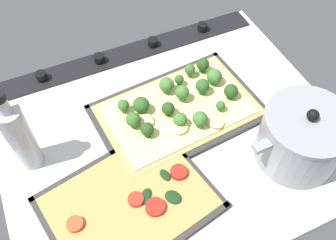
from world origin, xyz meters
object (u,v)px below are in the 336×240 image
at_px(veggie_pizza_back, 131,202).
at_px(oil_bottle, 20,136).
at_px(broccoli_pizza, 179,106).
at_px(baking_tray_front, 178,113).
at_px(cooking_pot, 302,138).
at_px(baking_tray_back, 129,203).

bearing_deg(veggie_pizza_back, oil_bottle, -49.72).
bearing_deg(veggie_pizza_back, broccoli_pizza, -137.50).
relative_size(baking_tray_front, cooking_pot, 1.62).
height_order(broccoli_pizza, cooking_pot, cooking_pot).
bearing_deg(cooking_pot, veggie_pizza_back, -5.84).
xyz_separation_m(broccoli_pizza, baking_tray_back, (0.20, 0.17, -0.02)).
relative_size(baking_tray_front, broccoli_pizza, 1.07).
xyz_separation_m(broccoli_pizza, veggie_pizza_back, (0.19, 0.18, -0.01)).
bearing_deg(baking_tray_front, broccoli_pizza, -137.80).
bearing_deg(broccoli_pizza, baking_tray_front, 42.20).
bearing_deg(broccoli_pizza, oil_bottle, -1.90).
distance_m(baking_tray_front, baking_tray_back, 0.26).
distance_m(broccoli_pizza, veggie_pizza_back, 0.26).
xyz_separation_m(baking_tray_front, oil_bottle, (0.35, -0.01, 0.09)).
distance_m(broccoli_pizza, baking_tray_back, 0.26).
distance_m(veggie_pizza_back, oil_bottle, 0.26).
bearing_deg(oil_bottle, baking_tray_back, 130.15).
relative_size(cooking_pot, oil_bottle, 1.12).
xyz_separation_m(cooking_pot, oil_bottle, (0.53, -0.23, 0.03)).
xyz_separation_m(baking_tray_front, broccoli_pizza, (-0.00, -0.00, 0.02)).
distance_m(broccoli_pizza, oil_bottle, 0.36).
height_order(baking_tray_front, baking_tray_back, same).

